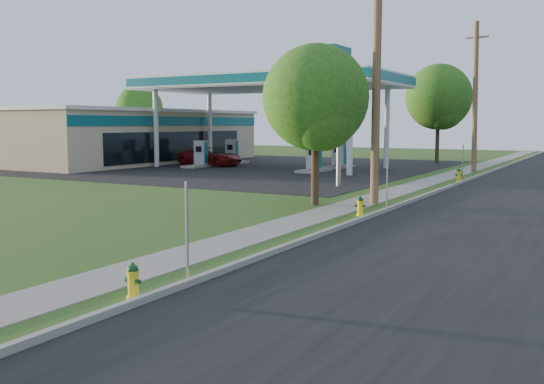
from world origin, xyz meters
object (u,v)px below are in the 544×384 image
object	(u,v)px
fuel_pump_se	(339,158)
hydrant_near	(133,281)
hydrant_mid	(360,206)
fuel_pump_sw	(232,155)
hydrant_far	(459,175)
price_pylon	(340,76)
car_red	(210,157)
tree_back	(140,110)
tree_lot	(440,99)
utility_pole_far	(475,97)
utility_pole_mid	(377,75)
fuel_pump_ne	(314,161)
fuel_pump_nw	(201,157)
tree_verge	(317,102)

from	to	relation	value
fuel_pump_se	hydrant_near	xyz separation A→B (m)	(9.64, -31.22, -0.40)
fuel_pump_se	hydrant_mid	distance (m)	22.18
fuel_pump_sw	hydrant_far	world-z (taller)	fuel_pump_sw
price_pylon	car_red	xyz separation A→B (m)	(-14.09, 8.78, -4.75)
tree_back	hydrant_near	size ratio (longest dim) A/B	10.29
tree_lot	hydrant_near	size ratio (longest dim) A/B	11.64
utility_pole_far	hydrant_far	size ratio (longest dim) A/B	12.87
hydrant_far	utility_pole_mid	bearing A→B (deg)	-93.81
utility_pole_far	fuel_pump_ne	xyz separation A→B (m)	(-8.90, -5.00, -4.08)
fuel_pump_se	price_pylon	bearing A→B (deg)	-66.50
fuel_pump_ne	utility_pole_far	bearing A→B (deg)	29.33
fuel_pump_ne	hydrant_mid	size ratio (longest dim) A/B	4.73
fuel_pump_sw	price_pylon	distance (m)	18.72
hydrant_near	fuel_pump_nw	bearing A→B (deg)	124.40
car_red	fuel_pump_ne	bearing A→B (deg)	-97.10
fuel_pump_nw	fuel_pump_se	xyz separation A→B (m)	(9.00, 4.00, 0.00)
tree_back	hydrant_far	bearing A→B (deg)	-19.43
tree_lot	price_pylon	bearing A→B (deg)	-89.25
utility_pole_mid	hydrant_mid	size ratio (longest dim) A/B	14.48
price_pylon	tree_verge	size ratio (longest dim) A/B	1.12
utility_pole_far	hydrant_far	world-z (taller)	utility_pole_far
hydrant_mid	hydrant_far	bearing A→B (deg)	89.55
tree_verge	hydrant_far	distance (m)	13.02
hydrant_near	car_red	bearing A→B (deg)	123.32
fuel_pump_se	tree_verge	distance (m)	19.88
fuel_pump_sw	hydrant_near	world-z (taller)	fuel_pump_sw
utility_pole_mid	tree_lot	xyz separation A→B (m)	(-4.16, 25.40, 0.02)
hydrant_near	hydrant_far	bearing A→B (deg)	90.03
tree_verge	price_pylon	bearing A→B (deg)	106.78
fuel_pump_nw	hydrant_far	xyz separation A→B (m)	(18.63, -2.06, -0.36)
fuel_pump_nw	hydrant_mid	distance (m)	24.50
utility_pole_far	tree_verge	size ratio (longest dim) A/B	1.56
fuel_pump_ne	price_pylon	distance (m)	10.17
fuel_pump_sw	tree_verge	size ratio (longest dim) A/B	0.52
fuel_pump_ne	tree_verge	size ratio (longest dim) A/B	0.52
hydrant_mid	hydrant_far	world-z (taller)	hydrant_far
utility_pole_mid	fuel_pump_ne	xyz separation A→B (m)	(-8.90, 13.00, -4.23)
utility_pole_far	tree_back	xyz separation A→B (m)	(-32.20, 4.56, -0.41)
fuel_pump_nw	hydrant_far	size ratio (longest dim) A/B	4.33
fuel_pump_se	hydrant_far	world-z (taller)	fuel_pump_se
hydrant_near	utility_pole_far	bearing A→B (deg)	91.32
fuel_pump_ne	hydrant_mid	xyz separation A→B (m)	(9.52, -16.03, -0.39)
tree_lot	hydrant_mid	size ratio (longest dim) A/B	11.41
utility_pole_far	tree_verge	world-z (taller)	utility_pole_far
tree_verge	hydrant_mid	size ratio (longest dim) A/B	9.03
fuel_pump_ne	fuel_pump_nw	bearing A→B (deg)	180.00
utility_pole_far	tree_verge	distance (m)	19.42
fuel_pump_nw	tree_lot	bearing A→B (deg)	42.06
hydrant_near	hydrant_mid	distance (m)	11.20
fuel_pump_se	hydrant_mid	bearing A→B (deg)	-64.58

